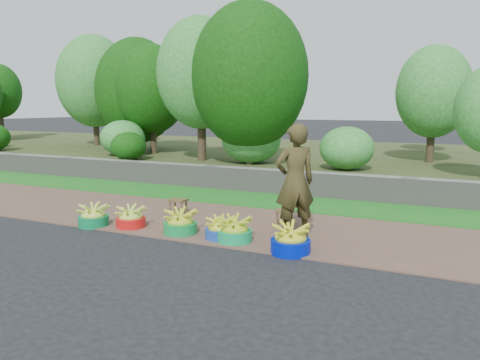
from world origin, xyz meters
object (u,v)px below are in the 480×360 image
at_px(basin_e, 235,231).
at_px(basin_a, 93,217).
at_px(basin_d, 220,229).
at_px(basin_f, 291,240).
at_px(basin_b, 131,218).
at_px(basin_c, 180,223).
at_px(stool_left, 178,202).
at_px(stool_right, 284,213).
at_px(vendor_woman, 295,181).

bearing_deg(basin_e, basin_a, -176.52).
relative_size(basin_d, basin_f, 0.83).
bearing_deg(basin_f, basin_b, 176.46).
xyz_separation_m(basin_c, stool_left, (-0.73, 1.09, 0.06)).
distance_m(basin_c, stool_right, 1.71).
distance_m(basin_b, vendor_woman, 2.74).
xyz_separation_m(basin_b, basin_f, (2.77, -0.17, 0.02)).
bearing_deg(vendor_woman, basin_c, -23.65).
distance_m(basin_f, stool_right, 1.41).
height_order(basin_d, vendor_woman, vendor_woman).
distance_m(basin_a, basin_b, 0.65).
height_order(basin_a, stool_left, basin_a).
relative_size(stool_left, vendor_woman, 0.19).
height_order(basin_f, stool_right, basin_f).
xyz_separation_m(basin_c, stool_right, (1.30, 1.11, 0.06)).
distance_m(basin_c, basin_e, 0.94).
xyz_separation_m(basin_a, stool_right, (2.85, 1.30, 0.07)).
bearing_deg(basin_c, basin_b, -179.20).
xyz_separation_m(basin_b, stool_left, (0.20, 1.10, 0.08)).
height_order(basin_f, stool_left, basin_f).
height_order(stool_left, stool_right, stool_left).
distance_m(basin_a, vendor_woman, 3.36).
distance_m(basin_d, stool_right, 1.26).
bearing_deg(basin_d, basin_c, -178.74).
bearing_deg(stool_right, basin_f, -67.09).
distance_m(basin_d, stool_left, 1.77).
height_order(basin_a, basin_f, basin_f).
distance_m(basin_c, vendor_woman, 1.87).
relative_size(basin_b, basin_e, 0.94).
bearing_deg(basin_c, basin_e, -2.13).
relative_size(basin_e, stool_left, 1.62).
xyz_separation_m(basin_e, vendor_woman, (0.72, 0.54, 0.69)).
distance_m(basin_b, basin_c, 0.93).
xyz_separation_m(basin_f, vendor_woman, (-0.18, 0.69, 0.69)).
relative_size(stool_left, stool_right, 0.85).
relative_size(basin_b, basin_c, 0.92).
distance_m(basin_d, vendor_woman, 1.31).
bearing_deg(basin_d, vendor_woman, 26.28).
xyz_separation_m(basin_c, vendor_woman, (1.66, 0.50, 0.69)).
xyz_separation_m(basin_a, basin_e, (2.49, 0.15, 0.01)).
height_order(basin_c, stool_left, basin_c).
xyz_separation_m(basin_f, stool_right, (-0.55, 1.30, 0.06)).
bearing_deg(stool_left, basin_c, -56.28).
xyz_separation_m(basin_c, basin_f, (1.84, -0.18, 0.01)).
relative_size(basin_a, basin_f, 0.91).
distance_m(basin_d, basin_f, 1.18).
bearing_deg(vendor_woman, basin_f, 64.37).
bearing_deg(basin_e, vendor_woman, 36.61).
distance_m(basin_a, stool_right, 3.13).
bearing_deg(basin_d, stool_right, 60.65).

